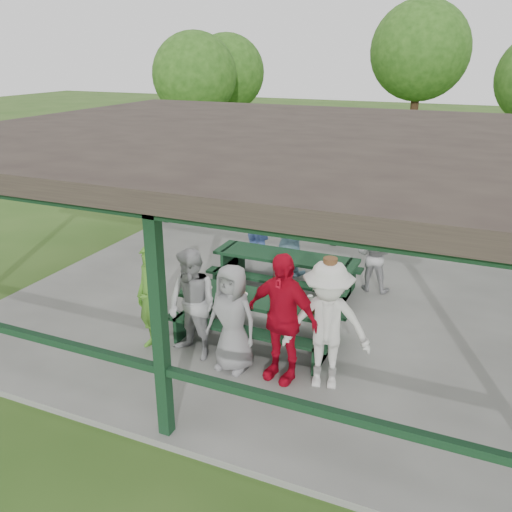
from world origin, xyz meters
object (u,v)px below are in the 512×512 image
at_px(picnic_table_near, 258,313).
at_px(contestant_green, 152,299).
at_px(contestant_grey_left, 192,305).
at_px(spectator_lblue, 290,234).
at_px(contestant_red, 281,317).
at_px(farm_trailer, 330,181).
at_px(contestant_white_fedora, 327,326).
at_px(pickup_truck, 484,191).
at_px(spectator_blue, 258,225).
at_px(contestant_grey_mid, 232,318).
at_px(picnic_table_far, 285,268).
at_px(spectator_grey, 374,255).

relative_size(picnic_table_near, contestant_green, 1.54).
xyz_separation_m(contestant_grey_left, spectator_lblue, (0.19, 3.78, -0.01)).
xyz_separation_m(contestant_grey_left, contestant_red, (1.44, -0.00, 0.09)).
height_order(spectator_lblue, farm_trailer, spectator_lblue).
bearing_deg(contestant_white_fedora, picnic_table_near, 136.35).
bearing_deg(pickup_truck, spectator_blue, 167.49).
relative_size(contestant_grey_mid, contestant_white_fedora, 0.85).
xyz_separation_m(contestant_green, farm_trailer, (-0.14, 10.29, -0.31)).
xyz_separation_m(picnic_table_far, contestant_green, (-1.10, -2.95, 0.40)).
relative_size(contestant_green, spectator_blue, 1.09).
xyz_separation_m(spectator_grey, farm_trailer, (-2.82, 6.61, -0.17)).
xyz_separation_m(picnic_table_far, contestant_grey_mid, (0.27, -2.94, 0.35)).
bearing_deg(contestant_red, contestant_white_fedora, 16.28).
distance_m(spectator_blue, farm_trailer, 5.94).
bearing_deg(farm_trailer, contestant_red, -60.25).
height_order(pickup_truck, farm_trailer, pickup_truck).
bearing_deg(contestant_white_fedora, contestant_green, 169.79).
distance_m(contestant_grey_mid, spectator_lblue, 3.88).
distance_m(picnic_table_far, contestant_green, 3.17).
distance_m(picnic_table_near, contestant_grey_mid, 1.01).
distance_m(contestant_white_fedora, spectator_blue, 5.11).
relative_size(contestant_white_fedora, spectator_blue, 1.21).
height_order(contestant_grey_left, spectator_blue, contestant_grey_left).
bearing_deg(contestant_red, spectator_lblue, 119.40).
height_order(contestant_red, pickup_truck, contestant_red).
bearing_deg(spectator_blue, contestant_red, 128.90).
height_order(contestant_grey_left, spectator_grey, contestant_grey_left).
bearing_deg(spectator_grey, farm_trailer, -64.75).
relative_size(contestant_red, spectator_lblue, 1.12).
distance_m(contestant_white_fedora, farm_trailer, 10.58).
distance_m(spectator_grey, farm_trailer, 7.19).
relative_size(picnic_table_far, contestant_grey_mid, 1.70).
distance_m(picnic_table_far, contestant_grey_mid, 2.98).
relative_size(picnic_table_near, contestant_grey_left, 1.54).
bearing_deg(spectator_grey, contestant_red, 83.36).
relative_size(spectator_lblue, spectator_blue, 1.08).
distance_m(spectator_lblue, spectator_grey, 1.82).
xyz_separation_m(picnic_table_near, picnic_table_far, (-0.28, 2.00, 0.00)).
distance_m(picnic_table_far, contestant_red, 3.10).
bearing_deg(picnic_table_far, contestant_grey_left, -98.40).
bearing_deg(contestant_green, contestant_grey_left, 25.40).
bearing_deg(picnic_table_far, farm_trailer, 99.63).
xyz_separation_m(contestant_green, spectator_lblue, (0.87, 3.85, -0.01)).
bearing_deg(spectator_lblue, spectator_blue, -15.49).
relative_size(picnic_table_far, spectator_grey, 1.90).
distance_m(contestant_grey_left, contestant_white_fedora, 2.09).
relative_size(contestant_green, contestant_grey_left, 1.00).
relative_size(picnic_table_far, contestant_white_fedora, 1.45).
bearing_deg(contestant_red, pickup_truck, 88.17).
xyz_separation_m(contestant_grey_left, contestant_white_fedora, (2.09, 0.06, 0.07)).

